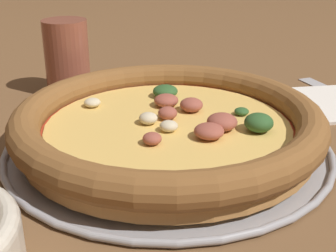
# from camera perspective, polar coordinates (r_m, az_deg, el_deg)

# --- Properties ---
(ground_plane) EXTENTS (3.00, 3.00, 0.00)m
(ground_plane) POSITION_cam_1_polar(r_m,az_deg,el_deg) (0.51, 0.00, -2.81)
(ground_plane) COLOR brown
(pizza_tray) EXTENTS (0.35, 0.35, 0.01)m
(pizza_tray) POSITION_cam_1_polar(r_m,az_deg,el_deg) (0.51, 0.00, -2.40)
(pizza_tray) COLOR #9E9EA3
(pizza_tray) RESTS_ON ground_plane
(pizza) EXTENTS (0.33, 0.33, 0.04)m
(pizza) POSITION_cam_1_polar(r_m,az_deg,el_deg) (0.50, 0.06, 0.32)
(pizza) COLOR #BC7F42
(pizza) RESTS_ON pizza_tray
(drinking_cup) EXTENTS (0.06, 0.06, 0.11)m
(drinking_cup) POSITION_cam_1_polar(r_m,az_deg,el_deg) (0.69, -12.21, 8.18)
(drinking_cup) COLOR brown
(drinking_cup) RESTS_ON ground_plane
(fork) EXTENTS (0.07, 0.16, 0.00)m
(fork) POSITION_cam_1_polar(r_m,az_deg,el_deg) (0.73, 19.61, 3.92)
(fork) COLOR #B7B7BC
(fork) RESTS_ON ground_plane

